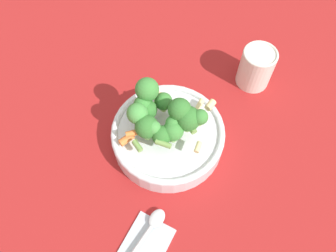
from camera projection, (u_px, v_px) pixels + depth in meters
ground_plane at (168, 141)px, 0.68m from camera, size 3.00×3.00×0.00m
bowl at (168, 135)px, 0.66m from camera, size 0.22×0.22×0.05m
pasta_salad at (163, 115)px, 0.60m from camera, size 0.19×0.17×0.09m
cup at (256, 67)px, 0.71m from camera, size 0.07×0.07×0.09m
napkin at (143, 250)px, 0.57m from camera, size 0.13×0.11×0.01m
spoon at (142, 239)px, 0.57m from camera, size 0.19×0.07×0.01m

